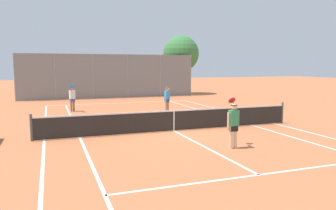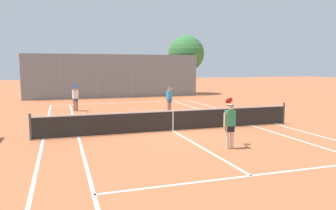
{
  "view_description": "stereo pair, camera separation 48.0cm",
  "coord_description": "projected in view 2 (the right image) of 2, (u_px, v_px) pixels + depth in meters",
  "views": [
    {
      "loc": [
        -5.22,
        -13.6,
        2.93
      ],
      "look_at": [
        0.26,
        1.5,
        1.0
      ],
      "focal_mm": 35.0,
      "sensor_mm": 36.0,
      "label": 1
    },
    {
      "loc": [
        -4.76,
        -13.75,
        2.93
      ],
      "look_at": [
        0.26,
        1.5,
        1.0
      ],
      "focal_mm": 35.0,
      "sensor_mm": 36.0,
      "label": 2
    }
  ],
  "objects": [
    {
      "name": "loose_tennis_ball_3",
      "position": [
        159.0,
        102.0,
        26.33
      ],
      "size": [
        0.07,
        0.07,
        0.07
      ],
      "primitive_type": "sphere",
      "color": "#D1DB33",
      "rests_on": "ground"
    },
    {
      "name": "player_near_side",
      "position": [
        230.0,
        123.0,
        11.54
      ],
      "size": [
        0.64,
        0.75,
        1.77
      ],
      "color": "beige",
      "rests_on": "ground"
    },
    {
      "name": "tennis_net",
      "position": [
        173.0,
        120.0,
        14.74
      ],
      "size": [
        12.0,
        0.1,
        1.07
      ],
      "color": "#474C47",
      "rests_on": "ground"
    },
    {
      "name": "loose_tennis_ball_1",
      "position": [
        133.0,
        112.0,
        20.57
      ],
      "size": [
        0.07,
        0.07,
        0.07
      ],
      "primitive_type": "sphere",
      "color": "#D1DB33",
      "rests_on": "ground"
    },
    {
      "name": "loose_tennis_ball_0",
      "position": [
        176.0,
        127.0,
        15.67
      ],
      "size": [
        0.07,
        0.07,
        0.07
      ],
      "primitive_type": "sphere",
      "color": "#D1DB33",
      "rests_on": "ground"
    },
    {
      "name": "court_line_markings",
      "position": [
        173.0,
        131.0,
        14.8
      ],
      "size": [
        11.1,
        23.9,
        0.01
      ],
      "color": "silver",
      "rests_on": "ground"
    },
    {
      "name": "loose_tennis_ball_4",
      "position": [
        121.0,
        111.0,
        21.07
      ],
      "size": [
        0.07,
        0.07,
        0.07
      ],
      "primitive_type": "sphere",
      "color": "#D1DB33",
      "rests_on": "ground"
    },
    {
      "name": "player_far_left",
      "position": [
        75.0,
        97.0,
        21.19
      ],
      "size": [
        0.44,
        0.89,
        1.77
      ],
      "color": "#936B4C",
      "rests_on": "ground"
    },
    {
      "name": "player_far_right",
      "position": [
        169.0,
        98.0,
        20.8
      ],
      "size": [
        0.43,
        0.57,
        1.6
      ],
      "color": "tan",
      "rests_on": "ground"
    },
    {
      "name": "tree_behind_left",
      "position": [
        185.0,
        55.0,
        33.86
      ],
      "size": [
        3.71,
        3.71,
        6.03
      ],
      "color": "brown",
      "rests_on": "ground"
    },
    {
      "name": "ground_plane",
      "position": [
        173.0,
        131.0,
        14.8
      ],
      "size": [
        120.0,
        120.0,
        0.0
      ],
      "primitive_type": "plane",
      "color": "#BC663D"
    },
    {
      "name": "back_fence",
      "position": [
        115.0,
        76.0,
        29.62
      ],
      "size": [
        15.87,
        0.08,
        3.98
      ],
      "color": "gray",
      "rests_on": "ground"
    }
  ]
}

